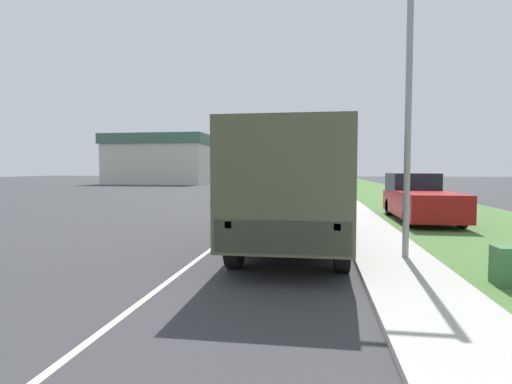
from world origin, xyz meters
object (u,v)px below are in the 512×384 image
(military_truck, at_px, (294,185))
(car_second_ahead, at_px, (268,184))
(car_nearest_ahead, at_px, (247,193))
(lamp_post, at_px, (398,89))
(pickup_truck, at_px, (419,199))

(military_truck, relative_size, car_second_ahead, 1.86)
(car_nearest_ahead, xyz_separation_m, lamp_post, (5.97, -14.53, 3.25))
(car_second_ahead, bearing_deg, car_nearest_ahead, -87.66)
(car_nearest_ahead, xyz_separation_m, car_second_ahead, (-0.65, 15.89, 0.04))
(pickup_truck, bearing_deg, lamp_post, -107.06)
(pickup_truck, bearing_deg, car_second_ahead, 111.93)
(car_nearest_ahead, distance_m, car_second_ahead, 15.91)
(pickup_truck, relative_size, lamp_post, 0.92)
(military_truck, xyz_separation_m, car_second_ahead, (-4.24, 29.16, -1.00))
(car_second_ahead, relative_size, pickup_truck, 0.74)
(military_truck, height_order, car_second_ahead, military_truck)
(car_second_ahead, xyz_separation_m, pickup_truck, (9.05, -22.49, 0.21))
(military_truck, bearing_deg, lamp_post, -27.88)
(lamp_post, bearing_deg, pickup_truck, 72.94)
(car_nearest_ahead, height_order, lamp_post, lamp_post)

